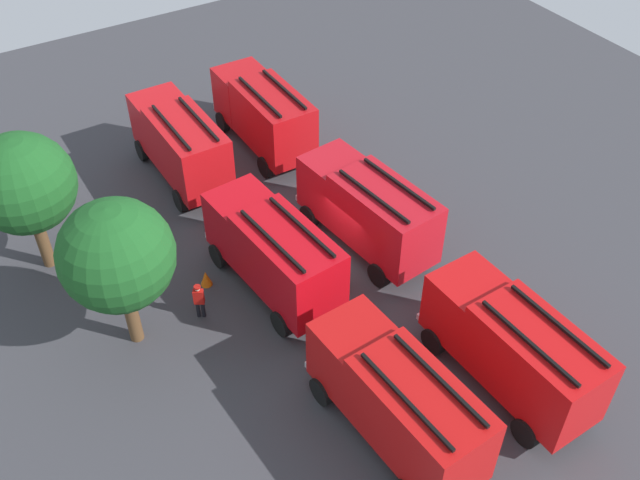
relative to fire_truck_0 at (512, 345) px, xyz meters
The scene contains 12 objects.
ground_plane 9.66m from the fire_truck_0, 15.23° to the left, with size 55.04×55.04×0.00m, color #38383D.
fire_truck_0 is the anchor object (origin of this frame).
fire_truck_1 9.07m from the fire_truck_0, ahead, with size 7.42×3.38×3.88m.
fire_truck_2 18.33m from the fire_truck_0, ahead, with size 7.21×2.77×3.88m.
fire_truck_3 4.86m from the fire_truck_0, 86.62° to the left, with size 7.34×3.12×3.88m.
fire_truck_4 10.07m from the fire_truck_0, 28.88° to the left, with size 7.39×3.27×3.88m.
fire_truck_5 18.75m from the fire_truck_0, 15.47° to the left, with size 7.22×2.81×3.88m.
firefighter_0 12.23m from the fire_truck_0, 42.59° to the left, with size 0.42×0.48×1.72m.
firefighter_1 8.10m from the fire_truck_0, 17.38° to the left, with size 0.48×0.39×1.63m.
tree_0 14.48m from the fire_truck_0, 49.70° to the left, with size 4.26×4.26×6.61m.
tree_1 19.99m from the fire_truck_0, 39.56° to the left, with size 4.23×4.23×6.56m.
traffic_cone_0 12.93m from the fire_truck_0, 34.71° to the left, with size 0.51×0.51×0.73m, color #F2600C.
Camera 1 is at (-19.77, 12.08, 22.13)m, focal length 40.68 mm.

